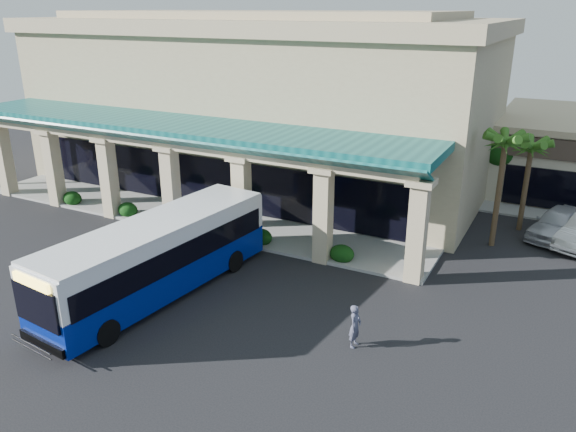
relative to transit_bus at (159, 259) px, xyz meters
The scene contains 10 objects.
ground 3.81m from the transit_bus, 16.90° to the left, with size 110.00×110.00×0.00m, color black.
main_building 18.09m from the transit_bus, 105.48° to the left, with size 30.80×14.80×11.35m, color tan, non-canonical shape.
arcade 9.19m from the transit_bus, 121.12° to the left, with size 30.00×6.20×5.70m, color #0D4F50, non-canonical shape.
palm_0 16.90m from the transit_bus, 45.50° to the left, with size 2.40×2.40×6.60m, color #2C5D18, non-canonical shape.
palm_1 19.75m from the transit_bus, 49.55° to the left, with size 2.40×2.40×5.80m, color #2C5D18, non-canonical shape.
palm_2 20.67m from the transit_bus, 158.67° to the left, with size 2.40×2.40×6.20m, color #2C5D18, non-canonical shape.
broadleaf_tree 22.74m from the transit_bus, 61.65° to the left, with size 2.60×2.60×4.81m, color black, non-canonical shape.
transit_bus is the anchor object (origin of this frame).
pedestrian 8.86m from the transit_bus, ahead, with size 0.60×0.39×1.64m, color #484A61.
car_silver 20.80m from the transit_bus, 45.01° to the left, with size 1.93×4.78×1.63m, color #B4B5BD.
Camera 1 is at (11.46, -17.53, 11.58)m, focal length 35.00 mm.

